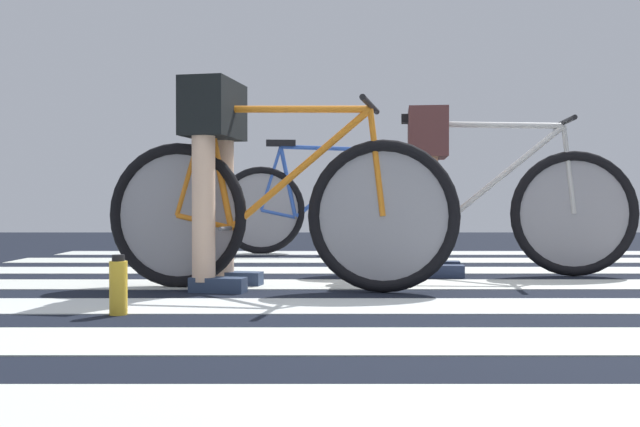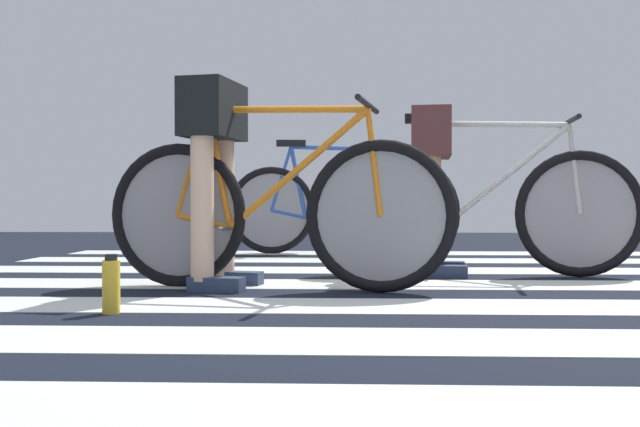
{
  "view_description": "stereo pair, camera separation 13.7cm",
  "coord_description": "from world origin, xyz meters",
  "px_view_note": "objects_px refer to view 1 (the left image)",
  "views": [
    {
      "loc": [
        -0.35,
        -3.21,
        0.44
      ],
      "look_at": [
        -0.35,
        0.68,
        0.38
      ],
      "focal_mm": 40.82,
      "sensor_mm": 36.0,
      "label": 1
    },
    {
      "loc": [
        -0.21,
        -3.21,
        0.44
      ],
      "look_at": [
        -0.35,
        0.68,
        0.38
      ],
      "focal_mm": 40.82,
      "sensor_mm": 36.0,
      "label": 2
    }
  ],
  "objects_px": {
    "bicycle_1_of_3": "(277,210)",
    "bicycle_3_of_3": "(324,207)",
    "water_bottle": "(120,286)",
    "cyclist_1_of_3": "(216,154)",
    "bicycle_2_of_3": "(484,209)",
    "cyclist_2_of_3": "(429,168)"
  },
  "relations": [
    {
      "from": "cyclist_2_of_3",
      "to": "water_bottle",
      "type": "relative_size",
      "value": 4.26
    },
    {
      "from": "cyclist_1_of_3",
      "to": "water_bottle",
      "type": "relative_size",
      "value": 4.49
    },
    {
      "from": "bicycle_1_of_3",
      "to": "cyclist_1_of_3",
      "type": "height_order",
      "value": "cyclist_1_of_3"
    },
    {
      "from": "bicycle_2_of_3",
      "to": "bicycle_1_of_3",
      "type": "bearing_deg",
      "value": -142.66
    },
    {
      "from": "bicycle_2_of_3",
      "to": "cyclist_2_of_3",
      "type": "distance_m",
      "value": 0.39
    },
    {
      "from": "cyclist_1_of_3",
      "to": "cyclist_2_of_3",
      "type": "xyz_separation_m",
      "value": [
        1.14,
        0.67,
        -0.03
      ]
    },
    {
      "from": "bicycle_2_of_3",
      "to": "cyclist_1_of_3",
      "type": "bearing_deg",
      "value": -150.29
    },
    {
      "from": "cyclist_1_of_3",
      "to": "bicycle_2_of_3",
      "type": "bearing_deg",
      "value": 35.1
    },
    {
      "from": "cyclist_1_of_3",
      "to": "bicycle_2_of_3",
      "type": "xyz_separation_m",
      "value": [
        1.45,
        0.64,
        -0.27
      ]
    },
    {
      "from": "bicycle_1_of_3",
      "to": "bicycle_3_of_3",
      "type": "relative_size",
      "value": 0.99
    },
    {
      "from": "bicycle_2_of_3",
      "to": "water_bottle",
      "type": "bearing_deg",
      "value": -133.12
    },
    {
      "from": "bicycle_1_of_3",
      "to": "cyclist_2_of_3",
      "type": "distance_m",
      "value": 1.14
    },
    {
      "from": "bicycle_2_of_3",
      "to": "bicycle_3_of_3",
      "type": "height_order",
      "value": "same"
    },
    {
      "from": "bicycle_2_of_3",
      "to": "water_bottle",
      "type": "distance_m",
      "value": 2.26
    },
    {
      "from": "cyclist_1_of_3",
      "to": "bicycle_1_of_3",
      "type": "bearing_deg",
      "value": 0.0
    },
    {
      "from": "bicycle_2_of_3",
      "to": "cyclist_2_of_3",
      "type": "xyz_separation_m",
      "value": [
        -0.31,
        0.03,
        0.24
      ]
    },
    {
      "from": "bicycle_3_of_3",
      "to": "water_bottle",
      "type": "xyz_separation_m",
      "value": [
        -0.78,
        -3.26,
        -0.28
      ]
    },
    {
      "from": "cyclist_1_of_3",
      "to": "bicycle_3_of_3",
      "type": "relative_size",
      "value": 0.58
    },
    {
      "from": "bicycle_1_of_3",
      "to": "water_bottle",
      "type": "height_order",
      "value": "bicycle_1_of_3"
    },
    {
      "from": "cyclist_2_of_3",
      "to": "bicycle_2_of_3",
      "type": "bearing_deg",
      "value": 0.0
    },
    {
      "from": "cyclist_2_of_3",
      "to": "bicycle_1_of_3",
      "type": "bearing_deg",
      "value": -132.93
    },
    {
      "from": "cyclist_1_of_3",
      "to": "bicycle_3_of_3",
      "type": "distance_m",
      "value": 2.51
    }
  ]
}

